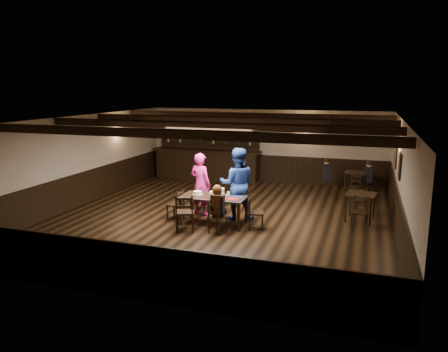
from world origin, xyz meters
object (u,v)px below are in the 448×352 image
(woman_pink, at_px, (201,184))
(dining_table, at_px, (214,199))
(man_blue, at_px, (237,184))
(chair_near_right, at_px, (216,216))
(chair_near_left, at_px, (185,210))
(bar_counter, at_px, (207,160))
(cake, at_px, (198,193))

(woman_pink, bearing_deg, dining_table, 148.04)
(man_blue, bearing_deg, dining_table, 40.03)
(dining_table, xyz_separation_m, chair_near_right, (0.31, -0.70, -0.22))
(chair_near_left, bearing_deg, man_blue, 58.08)
(woman_pink, distance_m, bar_counter, 4.91)
(chair_near_right, bearing_deg, woman_pink, 123.74)
(bar_counter, bearing_deg, chair_near_left, -74.51)
(woman_pink, height_order, cake, woman_pink)
(chair_near_right, relative_size, bar_counter, 0.19)
(chair_near_right, xyz_separation_m, man_blue, (0.14, 1.33, 0.51))
(dining_table, distance_m, woman_pink, 1.00)
(dining_table, relative_size, cake, 6.15)
(man_blue, bearing_deg, cake, 16.52)
(dining_table, distance_m, chair_near_right, 0.79)
(woman_pink, distance_m, man_blue, 1.10)
(dining_table, relative_size, bar_counter, 0.40)
(chair_near_right, height_order, cake, cake)
(chair_near_left, height_order, man_blue, man_blue)
(dining_table, height_order, bar_counter, bar_counter)
(dining_table, xyz_separation_m, chair_near_left, (-0.46, -0.82, -0.11))
(chair_near_left, xyz_separation_m, man_blue, (0.91, 1.46, 0.41))
(chair_near_left, distance_m, man_blue, 1.77)
(dining_table, bearing_deg, chair_near_right, -66.27)
(chair_near_right, distance_m, man_blue, 1.43)
(dining_table, height_order, woman_pink, woman_pink)
(chair_near_right, height_order, bar_counter, bar_counter)
(dining_table, xyz_separation_m, bar_counter, (-2.19, 5.39, 0.05))
(woman_pink, xyz_separation_m, cake, (0.18, -0.65, -0.08))
(dining_table, bearing_deg, man_blue, 54.99)
(chair_near_left, height_order, bar_counter, bar_counter)
(chair_near_left, bearing_deg, woman_pink, 96.74)
(chair_near_left, distance_m, woman_pink, 1.60)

